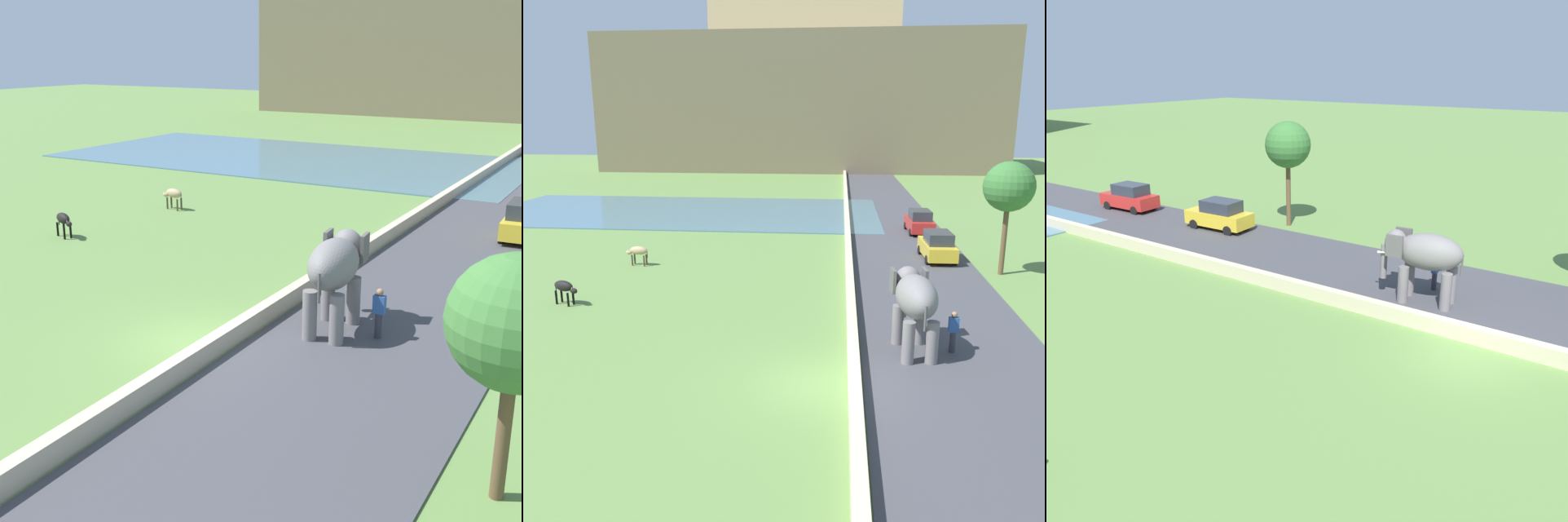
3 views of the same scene
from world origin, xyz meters
TOP-DOWN VIEW (x-y plane):
  - ground_plane at (0.00, 0.00)m, footprint 220.00×220.00m
  - road_surface at (5.00, 20.00)m, footprint 7.00×120.00m
  - barrier_wall at (1.20, 18.00)m, footprint 0.40×110.00m
  - lake at (-14.00, 33.16)m, footprint 36.00×18.00m
  - elephant at (3.40, 2.97)m, footprint 1.70×3.54m
  - person_beside_elephant at (4.86, 2.97)m, footprint 0.36×0.22m
  - cow_tan at (-11.16, 14.07)m, footprint 1.42×0.60m
  - cow_black at (-12.03, 6.83)m, footprint 1.41×0.83m
  - tree_mid at (9.66, -3.14)m, footprint 2.60×2.60m

SIDE VIEW (x-z plane):
  - ground_plane at x=0.00m, z-range 0.00..0.00m
  - road_surface at x=5.00m, z-range 0.00..0.06m
  - lake at x=-14.00m, z-range 0.00..0.08m
  - barrier_wall at x=1.20m, z-range 0.00..0.62m
  - cow_tan at x=-11.16m, z-range 0.26..1.41m
  - cow_black at x=-12.03m, z-range 0.26..1.41m
  - person_beside_elephant at x=4.86m, z-range 0.06..1.69m
  - elephant at x=3.40m, z-range 0.54..3.53m
  - tree_mid at x=9.66m, z-range 1.17..6.17m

